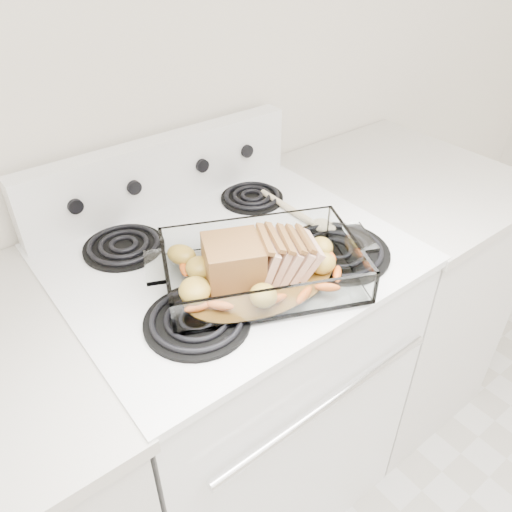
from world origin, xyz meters
TOP-DOWN VIEW (x-y plane):
  - electric_range at (0.00, 1.66)m, footprint 0.78×0.70m
  - counter_right at (0.67, 1.66)m, footprint 0.58×0.68m
  - baking_dish at (-0.01, 1.52)m, footprint 0.40×0.27m
  - pork_roast at (-0.03, 1.52)m, footprint 0.24×0.12m
  - roast_vegetables at (-0.02, 1.55)m, footprint 0.36×0.20m
  - wooden_spoon at (0.24, 1.64)m, footprint 0.06×0.27m

SIDE VIEW (x-z plane):
  - counter_right at x=0.67m, z-range 0.00..0.93m
  - electric_range at x=0.00m, z-range -0.08..1.04m
  - wooden_spoon at x=0.24m, z-range 0.94..0.95m
  - baking_dish at x=-0.01m, z-range 0.93..1.00m
  - roast_vegetables at x=-0.02m, z-range 0.95..0.99m
  - pork_roast at x=-0.03m, z-range 0.95..1.04m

